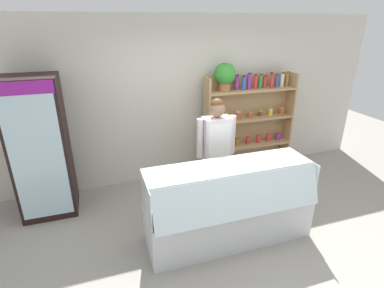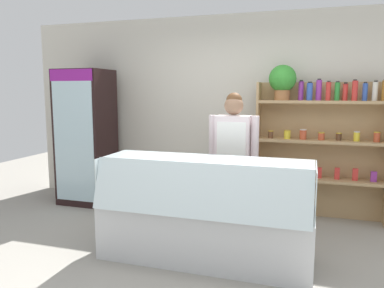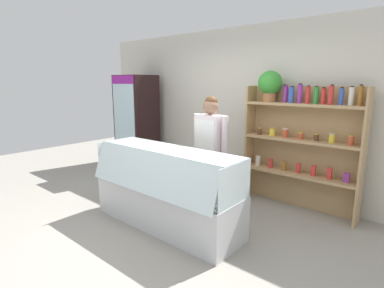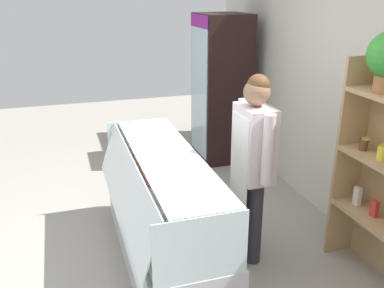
{
  "view_description": "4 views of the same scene",
  "coord_description": "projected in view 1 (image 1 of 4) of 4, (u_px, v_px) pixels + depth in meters",
  "views": [
    {
      "loc": [
        -1.53,
        -2.7,
        2.59
      ],
      "look_at": [
        -0.36,
        0.85,
        1.05
      ],
      "focal_mm": 28.0,
      "sensor_mm": 36.0,
      "label": 1
    },
    {
      "loc": [
        0.82,
        -3.25,
        1.65
      ],
      "look_at": [
        -0.45,
        0.77,
        1.05
      ],
      "focal_mm": 35.0,
      "sensor_mm": 36.0,
      "label": 2
    },
    {
      "loc": [
        2.45,
        -2.41,
        1.81
      ],
      "look_at": [
        -0.3,
        0.84,
        0.94
      ],
      "focal_mm": 28.0,
      "sensor_mm": 36.0,
      "label": 3
    },
    {
      "loc": [
        2.96,
        -0.58,
        2.25
      ],
      "look_at": [
        -0.44,
        0.49,
        0.95
      ],
      "focal_mm": 40.0,
      "sensor_mm": 36.0,
      "label": 4
    }
  ],
  "objects": [
    {
      "name": "deli_display_case",
      "position": [
        228.0,
        217.0,
        3.75
      ],
      "size": [
        2.04,
        0.71,
        1.01
      ],
      "color": "silver",
      "rests_on": "ground"
    },
    {
      "name": "shelving_unit",
      "position": [
        243.0,
        110.0,
        5.12
      ],
      "size": [
        1.61,
        0.35,
        1.98
      ],
      "color": "tan",
      "rests_on": "ground"
    },
    {
      "name": "back_wall",
      "position": [
        191.0,
        100.0,
        5.05
      ],
      "size": [
        6.8,
        0.1,
        2.7
      ],
      "primitive_type": "cube",
      "color": "beige",
      "rests_on": "ground"
    },
    {
      "name": "shop_clerk",
      "position": [
        216.0,
        146.0,
        4.2
      ],
      "size": [
        0.57,
        0.25,
        1.63
      ],
      "color": "#2D2D38",
      "rests_on": "ground"
    },
    {
      "name": "drinks_fridge",
      "position": [
        41.0,
        149.0,
        4.06
      ],
      "size": [
        0.71,
        0.64,
        1.96
      ],
      "color": "black",
      "rests_on": "ground"
    },
    {
      "name": "ground_plane",
      "position": [
        240.0,
        241.0,
        3.8
      ],
      "size": [
        12.0,
        12.0,
        0.0
      ],
      "primitive_type": "plane",
      "color": "gray"
    }
  ]
}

